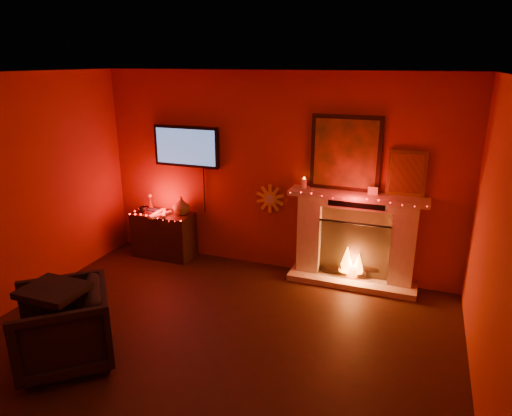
{
  "coord_description": "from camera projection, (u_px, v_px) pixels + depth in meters",
  "views": [
    {
      "loc": [
        1.87,
        -3.21,
        2.82
      ],
      "look_at": [
        0.04,
        1.7,
        1.11
      ],
      "focal_mm": 32.0,
      "sensor_mm": 36.0,
      "label": 1
    }
  ],
  "objects": [
    {
      "name": "console_table",
      "position": [
        165.0,
        232.0,
        6.79
      ],
      "size": [
        0.88,
        0.55,
        0.93
      ],
      "color": "black",
      "rests_on": "floor"
    },
    {
      "name": "tv",
      "position": [
        186.0,
        147.0,
        6.46
      ],
      "size": [
        1.0,
        0.07,
        1.24
      ],
      "color": "black",
      "rests_on": "room"
    },
    {
      "name": "armchair",
      "position": [
        63.0,
        327.0,
        4.34
      ],
      "size": [
        1.19,
        1.19,
        0.78
      ],
      "primitive_type": "imported",
      "rotation": [
        0.0,
        0.0,
        -0.86
      ],
      "color": "black",
      "rests_on": "floor"
    },
    {
      "name": "room",
      "position": [
        183.0,
        238.0,
        3.93
      ],
      "size": [
        5.0,
        5.0,
        5.0
      ],
      "color": "black",
      "rests_on": "ground"
    },
    {
      "name": "fireplace",
      "position": [
        355.0,
        230.0,
        5.88
      ],
      "size": [
        1.72,
        0.4,
        2.18
      ],
      "color": "beige",
      "rests_on": "floor"
    },
    {
      "name": "sunburst_clock",
      "position": [
        270.0,
        199.0,
        6.27
      ],
      "size": [
        0.4,
        0.03,
        0.4
      ],
      "color": "gold",
      "rests_on": "room"
    }
  ]
}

